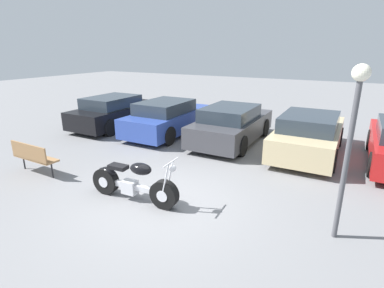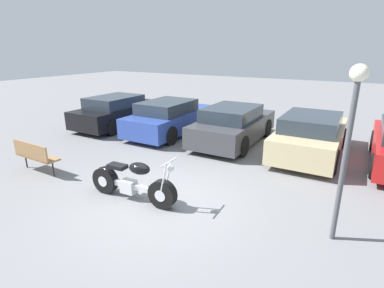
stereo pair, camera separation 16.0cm
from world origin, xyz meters
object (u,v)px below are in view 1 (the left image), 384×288
parked_car_black (115,112)px  lamp_post (353,122)px  parked_car_blue (168,118)px  park_bench (33,155)px  parked_car_dark_grey (232,125)px  motorcycle (133,183)px  parked_car_champagne (309,135)px

parked_car_black → lamp_post: size_ratio=1.38×
parked_car_blue → park_bench: bearing=-100.4°
parked_car_black → park_bench: bearing=-71.5°
parked_car_dark_grey → park_bench: (-3.60, -5.35, -0.11)m
motorcycle → lamp_post: 4.52m
park_bench → lamp_post: size_ratio=0.48×
parked_car_dark_grey → park_bench: bearing=-124.0°
motorcycle → lamp_post: (4.13, 0.66, 1.74)m
motorcycle → parked_car_dark_grey: (0.31, 5.21, 0.23)m
parked_car_dark_grey → park_bench: 6.45m
lamp_post → parked_car_champagne: bearing=104.5°
parked_car_champagne → park_bench: (-6.26, -5.30, -0.11)m
motorcycle → parked_car_black: bearing=135.3°
parked_car_black → parked_car_champagne: size_ratio=1.00×
parked_car_dark_grey → lamp_post: 6.12m
park_bench → lamp_post: (7.42, 0.80, 1.61)m
motorcycle → parked_car_blue: parked_car_blue is taller
motorcycle → parked_car_black: 7.03m
park_bench → lamp_post: bearing=6.2°
parked_car_black → parked_car_dark_grey: same height
parked_car_black → lamp_post: (9.12, -4.29, 1.50)m
motorcycle → parked_car_dark_grey: 5.22m
parked_car_dark_grey → lamp_post: size_ratio=1.38×
parked_car_blue → parked_car_champagne: bearing=1.1°
parked_car_blue → lamp_post: (6.47, -4.40, 1.50)m
motorcycle → parked_car_dark_grey: parked_car_dark_grey is taller
parked_car_black → lamp_post: bearing=-25.2°
parked_car_blue → parked_car_dark_grey: size_ratio=1.00×
motorcycle → lamp_post: bearing=9.1°
parked_car_champagne → lamp_post: 4.89m
parked_car_champagne → lamp_post: bearing=-75.5°
parked_car_black → parked_car_dark_grey: size_ratio=1.00×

